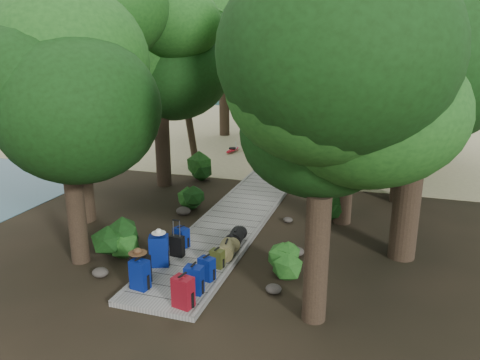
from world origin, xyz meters
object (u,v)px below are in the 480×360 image
(backpack_right_c, at_px, (207,267))
(suitcase_on_boardwalk, at_px, (177,246))
(duffel_right_khaki, at_px, (227,250))
(backpack_right_a, at_px, (183,290))
(duffel_right_black, at_px, (236,237))
(backpack_left_d, at_px, (181,236))
(sun_lounger, at_px, (359,155))
(backpack_right_b, at_px, (194,278))
(lone_suitcase_on_sand, at_px, (295,158))
(backpack_left_b, at_px, (141,268))
(backpack_left_a, at_px, (140,273))
(backpack_right_d, at_px, (217,258))
(backpack_left_c, at_px, (159,249))
(kayak, at_px, (233,149))

(backpack_right_c, xyz_separation_m, suitcase_on_boardwalk, (-1.20, 0.94, -0.03))
(duffel_right_khaki, bearing_deg, backpack_right_c, -103.10)
(backpack_right_a, distance_m, duffel_right_black, 3.41)
(backpack_left_d, relative_size, duffel_right_khaki, 0.94)
(backpack_right_c, bearing_deg, sun_lounger, 94.96)
(backpack_right_b, relative_size, backpack_right_c, 1.16)
(lone_suitcase_on_sand, bearing_deg, backpack_left_b, -114.83)
(backpack_left_a, bearing_deg, backpack_right_a, -9.32)
(backpack_left_d, height_order, backpack_right_c, backpack_right_c)
(sun_lounger, bearing_deg, suitcase_on_boardwalk, -86.86)
(backpack_left_b, xyz_separation_m, backpack_right_d, (1.40, 1.28, -0.12))
(backpack_left_a, height_order, suitcase_on_boardwalk, backpack_left_a)
(duffel_right_black, bearing_deg, backpack_right_d, -95.99)
(duffel_right_khaki, bearing_deg, backpack_left_a, -132.88)
(backpack_left_c, height_order, backpack_left_d, backpack_left_c)
(suitcase_on_boardwalk, xyz_separation_m, lone_suitcase_on_sand, (1.03, 10.47, -0.03))
(backpack_left_d, relative_size, kayak, 0.21)
(backpack_left_c, height_order, backpack_right_d, backpack_left_c)
(duffel_right_black, bearing_deg, backpack_left_c, -133.32)
(duffel_right_black, relative_size, lone_suitcase_on_sand, 0.92)
(backpack_right_b, relative_size, suitcase_on_boardwalk, 1.28)
(backpack_right_d, bearing_deg, lone_suitcase_on_sand, 100.45)
(backpack_left_d, distance_m, lone_suitcase_on_sand, 9.97)
(duffel_right_black, bearing_deg, backpack_right_a, -96.65)
(backpack_left_a, height_order, backpack_left_c, backpack_left_c)
(backpack_left_a, relative_size, backpack_left_d, 1.27)
(duffel_right_black, bearing_deg, duffel_right_khaki, -93.39)
(backpack_left_b, xyz_separation_m, backpack_right_b, (1.35, -0.04, -0.02))
(backpack_right_b, bearing_deg, backpack_left_a, -171.99)
(backpack_right_c, bearing_deg, backpack_right_d, 104.68)
(backpack_left_a, bearing_deg, backpack_left_b, 123.66)
(backpack_right_a, bearing_deg, duffel_right_khaki, 100.32)
(backpack_left_c, distance_m, suitcase_on_boardwalk, 0.67)
(backpack_left_c, bearing_deg, kayak, 78.57)
(duffel_right_khaki, xyz_separation_m, kayak, (-3.86, 11.92, -0.17))
(backpack_right_a, relative_size, suitcase_on_boardwalk, 1.36)
(backpack_left_b, relative_size, duffel_right_khaki, 1.18)
(backpack_right_a, distance_m, suitcase_on_boardwalk, 2.48)
(backpack_left_c, height_order, backpack_right_a, backpack_left_c)
(duffel_right_khaki, height_order, sun_lounger, sun_lounger)
(backpack_right_c, distance_m, backpack_right_d, 0.67)
(backpack_left_b, xyz_separation_m, backpack_left_c, (-0.01, 0.94, 0.06))
(backpack_left_c, height_order, sun_lounger, backpack_left_c)
(backpack_left_b, height_order, backpack_left_c, backpack_left_c)
(backpack_left_d, height_order, kayak, backpack_left_d)
(backpack_left_d, xyz_separation_m, backpack_right_d, (1.35, -0.84, -0.05))
(backpack_right_a, bearing_deg, duffel_right_black, 101.49)
(suitcase_on_boardwalk, bearing_deg, sun_lounger, 76.62)
(backpack_left_d, bearing_deg, backpack_left_b, -68.61)
(backpack_left_d, distance_m, backpack_right_c, 2.01)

